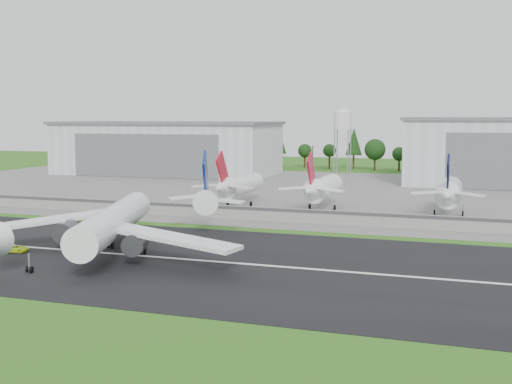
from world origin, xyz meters
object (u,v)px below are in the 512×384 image
(parked_jet_red_a, at_px, (238,186))
(parked_jet_navy, at_px, (449,192))
(parked_jet_red_b, at_px, (321,188))
(main_airliner, at_px, (112,229))
(ground_vehicle, at_px, (14,248))

(parked_jet_red_a, relative_size, parked_jet_navy, 1.00)
(parked_jet_red_a, bearing_deg, parked_jet_red_b, 0.06)
(main_airliner, bearing_deg, parked_jet_red_b, -127.81)
(main_airliner, xyz_separation_m, parked_jet_red_b, (24.21, 66.98, 1.31))
(ground_vehicle, bearing_deg, parked_jet_red_b, -45.88)
(ground_vehicle, height_order, parked_jet_red_a, parked_jet_red_a)
(ground_vehicle, distance_m, parked_jet_red_b, 83.38)
(ground_vehicle, bearing_deg, parked_jet_red_a, -29.54)
(main_airliner, height_order, parked_jet_red_b, main_airliner)
(main_airliner, distance_m, parked_jet_red_a, 66.96)
(parked_jet_red_a, distance_m, parked_jet_red_b, 24.19)
(main_airliner, relative_size, parked_jet_red_b, 1.85)
(main_airliner, height_order, parked_jet_navy, main_airliner)
(ground_vehicle, bearing_deg, main_airliner, -91.32)
(main_airliner, bearing_deg, parked_jet_navy, -148.56)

